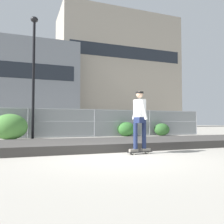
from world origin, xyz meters
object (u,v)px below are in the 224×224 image
Objects in this scene: shrub_right at (162,129)px; skateboard at (140,152)px; shrub_center at (126,129)px; skater at (140,117)px; shrub_left at (10,127)px; street_lamp at (34,63)px; parked_car_mid at (49,124)px.

skateboard is at bearing -125.91° from shrub_right.
shrub_center is (3.36, 8.57, 0.44)m from skateboard.
skater is 1.45× the size of shrub_center.
skateboard is 10.41m from shrub_right.
skater is at bearing -62.85° from shrub_left.
shrub_right is at bearing 3.53° from shrub_left.
skateboard is at bearing -71.78° from street_lamp.
parked_car_mid is (-1.60, 11.33, 0.78)m from skateboard.
skater reaches higher than skateboard.
parked_car_mid reaches higher than shrub_left.
skateboard is 8.80m from shrub_left.
shrub_left is (-1.21, -0.67, -3.83)m from street_lamp.
street_lamp is at bearing 179.70° from shrub_right.
street_lamp is at bearing 108.22° from skater.
shrub_center is at bearing 68.61° from skateboard.
shrub_left is 1.45× the size of shrub_center.
skater is at bearing 90.00° from skateboard.
street_lamp is 6.40× the size of shrub_right.
shrub_left is 7.40m from shrub_center.
street_lamp is at bearing -112.75° from parked_car_mid.
shrub_left is at bearing -176.47° from shrub_right.
skateboard is 0.44× the size of skater.
parked_car_mid is 3.83× the size of shrub_right.
parked_car_mid is (1.20, 2.85, -3.71)m from street_lamp.
parked_car_mid is at bearing 55.65° from shrub_left.
shrub_center is 1.11× the size of shrub_right.
shrub_right is at bearing 54.09° from skater.
skater reaches higher than shrub_right.
shrub_left is at bearing 117.15° from skater.
parked_car_mid reaches higher than shrub_right.
street_lamp is (-2.79, 8.48, 3.42)m from skater.
street_lamp reaches higher than parked_car_mid.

